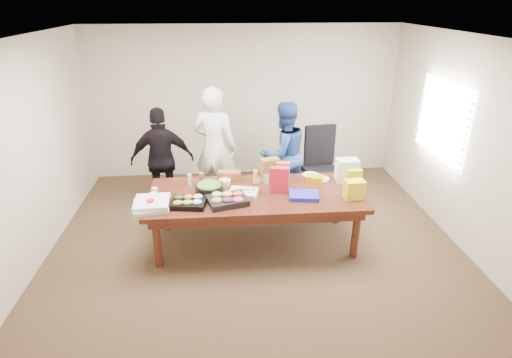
{
  "coord_description": "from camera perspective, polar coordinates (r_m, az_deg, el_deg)",
  "views": [
    {
      "loc": [
        -0.4,
        -4.87,
        3.12
      ],
      "look_at": [
        0.02,
        0.1,
        0.91
      ],
      "focal_mm": 29.04,
      "sensor_mm": 36.0,
      "label": 1
    }
  ],
  "objects": [
    {
      "name": "pizza_box_lower",
      "position": [
        5.21,
        -14.25,
        -3.65
      ],
      "size": [
        0.48,
        0.48,
        0.05
      ],
      "primitive_type": "cube",
      "rotation": [
        0.0,
        0.0,
        0.16
      ],
      "color": "silver",
      "rests_on": "conference_table"
    },
    {
      "name": "salad_bowl",
      "position": [
        5.45,
        -6.46,
        -1.32
      ],
      "size": [
        0.44,
        0.44,
        0.12
      ],
      "primitive_type": "cylinder",
      "rotation": [
        0.0,
        0.0,
        0.19
      ],
      "color": "black",
      "rests_on": "conference_table"
    },
    {
      "name": "window_blinds",
      "position": [
        6.48,
        23.95,
        7.39
      ],
      "size": [
        0.04,
        1.36,
        1.0
      ],
      "primitive_type": "cube",
      "color": "beige",
      "rests_on": "wall_right"
    },
    {
      "name": "plate_a",
      "position": [
        5.91,
        8.82,
        0.04
      ],
      "size": [
        0.32,
        0.32,
        0.02
      ],
      "primitive_type": "cylinder",
      "rotation": [
        0.0,
        0.0,
        -0.25
      ],
      "color": "beige",
      "rests_on": "conference_table"
    },
    {
      "name": "red_cup",
      "position": [
        5.18,
        -14.32,
        -3.39
      ],
      "size": [
        0.1,
        0.1,
        0.12
      ],
      "primitive_type": "cylinder",
      "rotation": [
        0.0,
        0.0,
        0.14
      ],
      "color": "red",
      "rests_on": "conference_table"
    },
    {
      "name": "chip_bag_yellow",
      "position": [
        5.59,
        13.31,
        -0.17
      ],
      "size": [
        0.2,
        0.08,
        0.3
      ],
      "primitive_type": "cube",
      "rotation": [
        0.0,
        0.0,
        0.0
      ],
      "color": "yellow",
      "rests_on": "conference_table"
    },
    {
      "name": "banana_bunch",
      "position": [
        5.81,
        8.05,
        0.04
      ],
      "size": [
        0.27,
        0.22,
        0.08
      ],
      "primitive_type": "cube",
      "rotation": [
        0.0,
        0.0,
        -0.4
      ],
      "color": "#D7AA04",
      "rests_on": "conference_table"
    },
    {
      "name": "chip_bag_blue",
      "position": [
        5.34,
        6.61,
        -2.27
      ],
      "size": [
        0.41,
        0.33,
        0.06
      ],
      "primitive_type": "cube",
      "rotation": [
        0.0,
        0.0,
        -0.15
      ],
      "color": "#2727C7",
      "rests_on": "conference_table"
    },
    {
      "name": "wall_front",
      "position": [
        2.99,
        3.9,
        -12.47
      ],
      "size": [
        5.5,
        0.04,
        2.7
      ],
      "primitive_type": "cube",
      "color": "beige",
      "rests_on": "floor"
    },
    {
      "name": "person_left",
      "position": [
        6.52,
        -12.77,
        2.61
      ],
      "size": [
        0.98,
        0.46,
        1.63
      ],
      "primitive_type": "imported",
      "rotation": [
        0.0,
        0.0,
        3.21
      ],
      "color": "black",
      "rests_on": "floor"
    },
    {
      "name": "pizza_box_upper",
      "position": [
        5.2,
        -14.16,
        -3.1
      ],
      "size": [
        0.43,
        0.43,
        0.05
      ],
      "primitive_type": "cube",
      "rotation": [
        0.0,
        0.0,
        0.04
      ],
      "color": "white",
      "rests_on": "pizza_box_lower"
    },
    {
      "name": "sheet_cake",
      "position": [
        5.37,
        -1.76,
        -1.92
      ],
      "size": [
        0.42,
        0.36,
        0.06
      ],
      "primitive_type": "cube",
      "rotation": [
        0.0,
        0.0,
        -0.26
      ],
      "color": "white",
      "rests_on": "conference_table"
    },
    {
      "name": "clear_cup_b",
      "position": [
        5.51,
        -13.76,
        -1.71
      ],
      "size": [
        0.1,
        0.1,
        0.11
      ],
      "primitive_type": "cylinder",
      "rotation": [
        0.0,
        0.0,
        0.3
      ],
      "color": "silver",
      "rests_on": "conference_table"
    },
    {
      "name": "chip_bag_orange",
      "position": [
        5.7,
        3.67,
        0.93
      ],
      "size": [
        0.2,
        0.12,
        0.3
      ],
      "primitive_type": "cube",
      "rotation": [
        0.0,
        0.0,
        -0.21
      ],
      "color": "#C97737",
      "rests_on": "conference_table"
    },
    {
      "name": "person_center",
      "position": [
        6.48,
        -5.66,
        4.31
      ],
      "size": [
        0.82,
        0.69,
        1.92
      ],
      "primitive_type": "imported",
      "rotation": [
        0.0,
        0.0,
        2.76
      ],
      "color": "white",
      "rests_on": "floor"
    },
    {
      "name": "conference_table",
      "position": [
        5.61,
        -0.1,
        -5.4
      ],
      "size": [
        2.8,
        1.2,
        0.75
      ],
      "primitive_type": "cube",
      "color": "#4C1C0F",
      "rests_on": "floor"
    },
    {
      "name": "floor",
      "position": [
        5.8,
        -0.1,
        -8.72
      ],
      "size": [
        5.5,
        5.0,
        0.02
      ],
      "primitive_type": "cube",
      "color": "#47301E",
      "rests_on": "ground"
    },
    {
      "name": "mustard_bottle",
      "position": [
        5.7,
        -0.06,
        0.35
      ],
      "size": [
        0.07,
        0.07,
        0.18
      ],
      "primitive_type": "cylinder",
      "rotation": [
        0.0,
        0.0,
        0.17
      ],
      "color": "yellow",
      "rests_on": "conference_table"
    },
    {
      "name": "office_chair",
      "position": [
        6.67,
        9.03,
        1.38
      ],
      "size": [
        0.68,
        0.68,
        1.2
      ],
      "primitive_type": "cube",
      "rotation": [
        0.0,
        0.0,
        0.12
      ],
      "color": "black",
      "rests_on": "floor"
    },
    {
      "name": "kraft_bag",
      "position": [
        5.73,
        1.92,
        1.28
      ],
      "size": [
        0.28,
        0.22,
        0.33
      ],
      "primitive_type": "cube",
      "rotation": [
        0.0,
        0.0,
        0.32
      ],
      "color": "brown",
      "rests_on": "conference_table"
    },
    {
      "name": "fruit_tray",
      "position": [
        5.17,
        -3.96,
        -2.95
      ],
      "size": [
        0.56,
        0.48,
        0.07
      ],
      "primitive_type": "cube",
      "rotation": [
        0.0,
        0.0,
        0.26
      ],
      "color": "black",
      "rests_on": "conference_table"
    },
    {
      "name": "plate_b",
      "position": [
        6.02,
        7.57,
        0.57
      ],
      "size": [
        0.26,
        0.26,
        0.01
      ],
      "primitive_type": "cylinder",
      "rotation": [
        0.0,
        0.0,
        -0.09
      ],
      "color": "white",
      "rests_on": "conference_table"
    },
    {
      "name": "dip_bowl_b",
      "position": [
        5.69,
        -4.35,
        -0.42
      ],
      "size": [
        0.19,
        0.19,
        0.07
      ],
      "primitive_type": "cylinder",
      "rotation": [
        0.0,
        0.0,
        -0.18
      ],
      "color": "beige",
      "rests_on": "conference_table"
    },
    {
      "name": "ranch_bottle",
      "position": [
        5.68,
        -9.09,
        -0.13
      ],
      "size": [
        0.07,
        0.07,
        0.17
      ],
      "primitive_type": "cylinder",
      "rotation": [
        0.0,
        0.0,
        -0.26
      ],
      "color": "beige",
      "rests_on": "conference_table"
    },
    {
      "name": "dip_bowl_a",
      "position": [
        5.75,
        0.27,
        -0.12
      ],
      "size": [
        0.16,
        0.16,
        0.06
      ],
      "primitive_type": "cylinder",
      "rotation": [
        0.0,
        0.0,
        0.2
      ],
      "color": "beige",
      "rests_on": "conference_table"
    },
    {
      "name": "window_panel",
      "position": [
        6.5,
        24.26,
        7.38
      ],
      "size": [
        0.03,
        1.4,
        1.1
      ],
      "primitive_type": "cube",
      "color": "white",
      "rests_on": "wall_right"
    },
    {
      "name": "person_right",
      "position": [
        6.56,
        3.82,
        3.46
      ],
      "size": [
        0.99,
        0.9,
        1.67
      ],
      "primitive_type": "imported",
      "rotation": [
        0.0,
        0.0,
        3.54
      ],
      "color": "navy",
      "rests_on": "floor"
    },
    {
      "name": "bread_loaf",
      "position": [
        5.82,
        -3.71,
        0.49
      ],
      "size": [
        0.33,
        0.19,
        0.13
      ],
      "primitive_type": "cube",
      "rotation": [
        0.0,
        0.0,
        -0.16
      ],
      "color": "brown",
      "rests_on": "conference_table"
    },
    {
      "name": "wall_back",
      "position": [
        7.59,
        -1.68,
        10.42
      ],
      "size": [
        5.5,
        0.04,
        2.7
      ],
      "primitive_type": "cube",
      "color": "beige",
      "rests_on": "floor"
    },
    {
      "name": "mayo_jar",
      "position": [
        5.7,
        1.33,
        0.1
      ],
      "size": [
        0.11,
        0.11,
        0.14
      ],
      "primitive_type": "cylinder",
      "rotation": [
        0.0,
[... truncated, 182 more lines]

